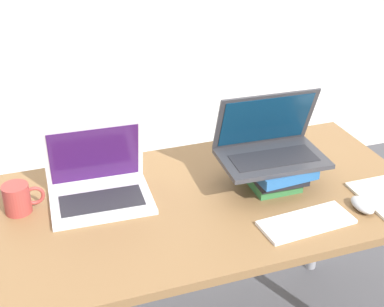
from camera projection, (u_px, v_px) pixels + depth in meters
The scene contains 7 objects.
desk at pixel (209, 217), 1.87m from camera, with size 1.46×0.77×0.76m.
laptop_left at pixel (99, 185), 1.80m from camera, with size 0.35×0.26×0.26m.
book_stack at pixel (272, 169), 1.87m from camera, with size 0.22×0.27×0.11m.
laptop_on_books at pixel (270, 145), 1.83m from camera, with size 0.37×0.25×0.23m.
wireless_keyboard at pixel (306, 222), 1.69m from camera, with size 0.31×0.14×0.01m.
mouse at pixel (362, 205), 1.75m from camera, with size 0.06×0.10×0.03m.
mug at pixel (18, 198), 1.73m from camera, with size 0.13×0.09×0.10m.
Camera 1 is at (-0.56, -1.04, 1.76)m, focal length 50.00 mm.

